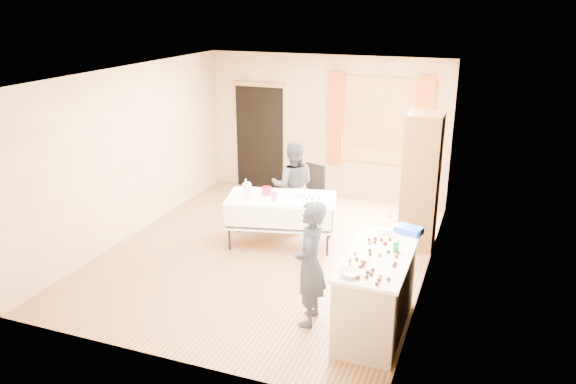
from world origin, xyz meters
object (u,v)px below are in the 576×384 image
at_px(girl, 310,264).
at_px(chair, 310,204).
at_px(party_table, 281,216).
at_px(cabinet, 421,181).
at_px(woman, 293,186).
at_px(counter, 376,293).

bearing_deg(girl, chair, -168.54).
xyz_separation_m(chair, girl, (1.00, -3.00, 0.45)).
bearing_deg(party_table, cabinet, 6.45).
height_order(party_table, woman, woman).
relative_size(counter, woman, 1.02).
distance_m(cabinet, chair, 2.02).
height_order(cabinet, girl, cabinet).
height_order(party_table, girl, girl).
distance_m(chair, woman, 0.63).
relative_size(counter, party_table, 0.84).
bearing_deg(counter, cabinet, 87.71).
xyz_separation_m(cabinet, counter, (-0.10, -2.50, -0.55)).
relative_size(party_table, woman, 1.22).
distance_m(chair, girl, 3.19).
bearing_deg(woman, counter, 109.78).
distance_m(cabinet, girl, 2.75).
bearing_deg(party_table, chair, 72.12).
relative_size(chair, girl, 0.64).
relative_size(cabinet, girl, 1.37).
bearing_deg(girl, cabinet, 155.15).
bearing_deg(girl, counter, 91.13).
xyz_separation_m(counter, girl, (-0.73, -0.11, 0.28)).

